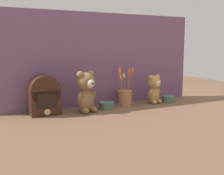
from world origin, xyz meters
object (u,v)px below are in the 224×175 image
(teddy_bear_large, at_px, (86,91))
(flower_vase, at_px, (125,95))
(decorative_tin_tall, at_px, (106,105))
(teddy_bear_medium, at_px, (154,88))
(decorative_tin_short, at_px, (168,99))
(vintage_radio, at_px, (44,96))

(teddy_bear_large, distance_m, flower_vase, 0.37)
(teddy_bear_large, distance_m, decorative_tin_tall, 0.22)
(teddy_bear_medium, distance_m, decorative_tin_short, 0.16)
(vintage_radio, relative_size, decorative_tin_tall, 2.32)
(teddy_bear_large, xyz_separation_m, decorative_tin_tall, (0.17, 0.04, -0.13))
(teddy_bear_large, bearing_deg, decorative_tin_tall, 11.66)
(teddy_bear_medium, bearing_deg, decorative_tin_short, -4.88)
(vintage_radio, bearing_deg, flower_vase, 1.85)
(teddy_bear_medium, xyz_separation_m, vintage_radio, (-0.87, 0.02, 0.01))
(vintage_radio, bearing_deg, decorative_tin_tall, -3.21)
(teddy_bear_large, relative_size, decorative_tin_short, 2.78)
(decorative_tin_tall, height_order, decorative_tin_short, decorative_tin_short)
(teddy_bear_medium, relative_size, flower_vase, 0.78)
(flower_vase, bearing_deg, vintage_radio, -178.15)
(flower_vase, height_order, decorative_tin_tall, flower_vase)
(teddy_bear_large, relative_size, vintage_radio, 1.08)
(vintage_radio, bearing_deg, teddy_bear_medium, -1.40)
(teddy_bear_large, xyz_separation_m, vintage_radio, (-0.27, 0.06, -0.02))
(vintage_radio, relative_size, decorative_tin_short, 2.57)
(flower_vase, relative_size, decorative_tin_tall, 2.58)
(decorative_tin_tall, distance_m, decorative_tin_short, 0.56)
(teddy_bear_large, relative_size, flower_vase, 0.98)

